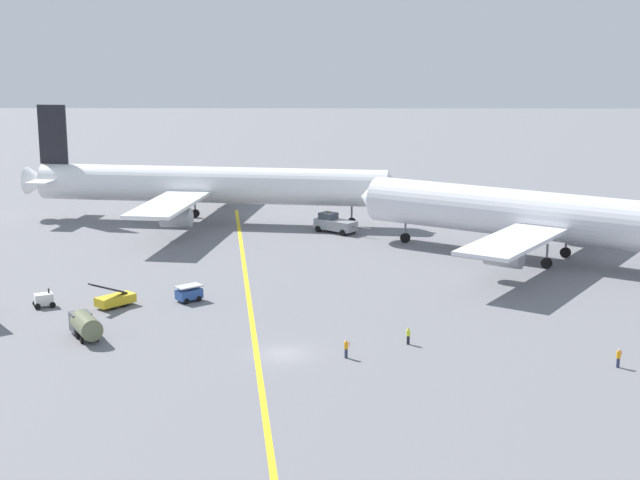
{
  "coord_description": "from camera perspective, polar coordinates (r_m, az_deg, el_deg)",
  "views": [
    {
      "loc": [
        3.99,
        -75.77,
        26.64
      ],
      "look_at": [
        2.86,
        28.42,
        4.0
      ],
      "focal_mm": 51.37,
      "sensor_mm": 36.0,
      "label": 1
    }
  ],
  "objects": [
    {
      "name": "ground_crew_marshaller_foreground",
      "position": [
        79.09,
        1.64,
        -6.77
      ],
      "size": [
        0.5,
        0.36,
        1.66
      ],
      "color": "#2D3351",
      "rests_on": "ground"
    },
    {
      "name": "pushback_tug",
      "position": [
        130.21,
        0.92,
        1.03
      ],
      "size": [
        8.17,
        6.79,
        3.03
      ],
      "color": "gray",
      "rests_on": "ground"
    },
    {
      "name": "gse_gpu_cart_small",
      "position": [
        98.03,
        -16.83,
        -3.57
      ],
      "size": [
        2.59,
        2.35,
        1.9
      ],
      "color": "silver",
      "rests_on": "ground"
    },
    {
      "name": "airliner_at_gate_left",
      "position": [
        137.74,
        -6.98,
        3.41
      ],
      "size": [
        58.19,
        46.1,
        17.37
      ],
      "color": "white",
      "rests_on": "ground"
    },
    {
      "name": "gse_belt_loader_portside",
      "position": [
        96.18,
        -12.66,
        -3.62
      ],
      "size": [
        4.25,
        4.47,
        3.02
      ],
      "color": "gold",
      "rests_on": "ground"
    },
    {
      "name": "ground_plane",
      "position": [
        80.42,
        -2.28,
        -7.1
      ],
      "size": [
        600.0,
        600.0,
        0.0
      ],
      "primitive_type": "plane",
      "color": "slate"
    },
    {
      "name": "gse_baggage_cart_trailing",
      "position": [
        96.82,
        -8.16,
        -3.31
      ],
      "size": [
        3.11,
        2.95,
        1.71
      ],
      "color": "#2D5199",
      "rests_on": "ground"
    },
    {
      "name": "taxiway_stripe",
      "position": [
        90.13,
        -4.28,
        -4.97
      ],
      "size": [
        15.45,
        119.13,
        0.01
      ],
      "primitive_type": "cube",
      "rotation": [
        0.0,
        0.0,
        0.12
      ],
      "color": "yellow",
      "rests_on": "ground"
    },
    {
      "name": "ground_crew_ramp_agent_by_cones",
      "position": [
        82.91,
        5.52,
        -5.95
      ],
      "size": [
        0.36,
        0.36,
        1.57
      ],
      "color": "black",
      "rests_on": "ground"
    },
    {
      "name": "gse_fuel_bowser_stubby",
      "position": [
        86.69,
        -14.44,
        -5.12
      ],
      "size": [
        4.08,
        5.18,
        2.4
      ],
      "color": "#666B4C",
      "rests_on": "ground"
    },
    {
      "name": "ground_crew_wing_walker_right",
      "position": [
        80.8,
        18.09,
        -6.99
      ],
      "size": [
        0.47,
        0.36,
        1.63
      ],
      "color": "#2D3351",
      "rests_on": "ground"
    },
    {
      "name": "airliner_being_pushed",
      "position": [
        116.02,
        13.31,
        1.47
      ],
      "size": [
        44.67,
        39.26,
        16.64
      ],
      "color": "silver",
      "rests_on": "ground"
    }
  ]
}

